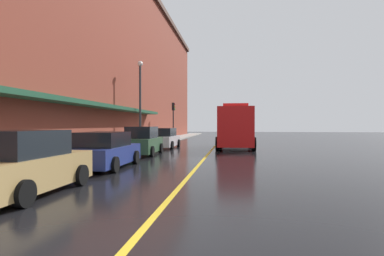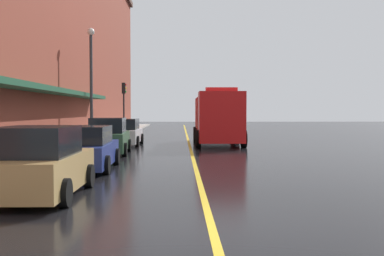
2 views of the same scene
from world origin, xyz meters
TOP-DOWN VIEW (x-y plane):
  - ground_plane at (0.00, 25.00)m, footprint 112.00×112.00m
  - sidewalk_left at (-6.20, 25.00)m, footprint 2.40×70.00m
  - lane_center_stripe at (0.00, 25.00)m, footprint 0.16×70.00m
  - brick_building_left at (-11.50, 23.99)m, footprint 9.37×64.00m
  - parked_car_0 at (-4.01, 3.09)m, footprint 2.10×4.23m
  - parked_car_1 at (-3.97, 8.33)m, footprint 2.16×4.55m
  - parked_car_2 at (-4.04, 14.31)m, footprint 2.08×4.36m
  - parked_car_3 at (-3.97, 20.09)m, footprint 2.06×4.47m
  - fire_truck at (1.78, 20.89)m, footprint 2.92×7.97m
  - parking_meter_0 at (-5.35, 20.25)m, footprint 0.14×0.18m
  - parking_meter_1 at (-5.35, 19.50)m, footprint 0.14×0.18m
  - parking_meter_2 at (-5.35, 12.04)m, footprint 0.14×0.18m
  - street_lamp_left at (-5.95, 19.99)m, footprint 0.44×0.44m
  - traffic_light_near at (-5.29, 30.76)m, footprint 0.38×0.36m

SIDE VIEW (x-z plane):
  - ground_plane at x=0.00m, z-range 0.00..0.00m
  - lane_center_stripe at x=0.00m, z-range 0.00..0.01m
  - sidewalk_left at x=-6.20m, z-range 0.00..0.15m
  - parked_car_1 at x=-3.97m, z-range -0.04..1.53m
  - parked_car_3 at x=-3.97m, z-range -0.05..1.58m
  - parked_car_0 at x=-4.01m, z-range -0.06..1.67m
  - parked_car_2 at x=-4.04m, z-range -0.06..1.71m
  - parking_meter_0 at x=-5.35m, z-range 0.39..1.72m
  - parking_meter_1 at x=-5.35m, z-range 0.39..1.72m
  - parking_meter_2 at x=-5.35m, z-range 0.39..1.72m
  - fire_truck at x=1.78m, z-range -0.08..3.34m
  - traffic_light_near at x=-5.29m, z-range 1.01..5.31m
  - street_lamp_left at x=-5.95m, z-range 0.93..7.87m
  - brick_building_left at x=-11.50m, z-range 0.01..16.87m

